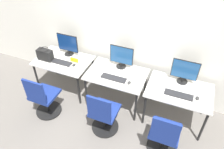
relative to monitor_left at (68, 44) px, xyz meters
The scene contains 19 objects.
ground_plane 1.59m from the monitor_left, 27.72° to the right, with size 20.00×20.00×0.00m, color slate.
wall_back 1.25m from the monitor_left, 13.08° to the left, with size 12.00×0.05×2.80m.
desk_left 0.38m from the monitor_left, 90.00° to the right, with size 1.07×0.73×0.71m.
monitor_left is the anchor object (origin of this frame).
keyboard_left 0.39m from the monitor_left, 90.00° to the right, with size 0.46×0.14×0.02m.
mouse_left 0.47m from the monitor_left, 46.42° to the right, with size 0.06×0.09×0.03m.
office_chair_left 1.16m from the monitor_left, 88.47° to the right, with size 0.48×0.48×0.91m.
desk_center 1.19m from the monitor_left, 11.41° to the right, with size 1.07×0.73×0.71m.
monitor_center 1.13m from the monitor_left, ahead, with size 0.44×0.19×0.44m.
keyboard_center 1.21m from the monitor_left, 18.10° to the right, with size 0.46×0.14×0.02m.
mouse_center 1.49m from the monitor_left, 15.27° to the right, with size 0.06×0.09×0.03m.
office_chair_center 1.62m from the monitor_left, 38.82° to the right, with size 0.48×0.48×0.91m.
desk_right 2.29m from the monitor_left, ahead, with size 1.07×0.73×0.71m.
monitor_right 2.26m from the monitor_left, ahead, with size 0.44×0.19×0.44m.
keyboard_right 2.30m from the monitor_left, ahead, with size 0.46×0.14×0.02m.
mouse_right 2.58m from the monitor_left, ahead, with size 0.06×0.09×0.03m.
office_chair_right 2.47m from the monitor_left, 23.99° to the right, with size 0.48×0.48×0.91m.
handbag 0.48m from the monitor_left, 133.60° to the right, with size 0.30×0.18×0.25m.
placard_left 0.36m from the monitor_left, 39.08° to the right, with size 0.16×0.03×0.08m.
Camera 1 is at (1.09, -2.50, 3.22)m, focal length 35.00 mm.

